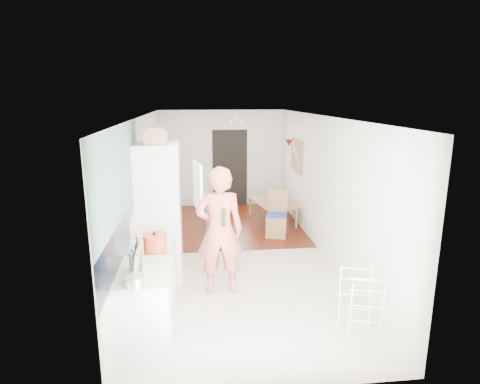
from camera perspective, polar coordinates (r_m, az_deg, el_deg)
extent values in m
cube|color=beige|center=(7.43, -0.63, -8.97)|extent=(3.20, 7.00, 0.01)
cube|color=#5A250F|center=(9.16, -1.79, -4.54)|extent=(3.20, 3.30, 0.01)
cube|color=slate|center=(5.02, -16.68, 1.58)|extent=(0.02, 3.00, 1.30)
cube|color=black|center=(4.69, -17.21, -8.21)|extent=(0.02, 1.90, 0.50)
cube|color=black|center=(10.51, -1.45, 3.40)|extent=(0.90, 0.04, 2.00)
cube|color=white|center=(4.95, -13.25, -15.97)|extent=(0.60, 0.90, 0.86)
cube|color=#EEE5CE|center=(4.75, -13.55, -11.12)|extent=(0.62, 0.92, 0.06)
cube|color=white|center=(5.61, -12.36, -12.14)|extent=(0.60, 0.60, 0.88)
cube|color=silver|center=(5.43, -12.60, -7.75)|extent=(0.60, 0.60, 0.04)
cube|color=white|center=(6.33, -11.46, -2.95)|extent=(0.66, 0.66, 2.15)
cube|color=white|center=(5.90, -6.01, 0.80)|extent=(0.14, 0.56, 0.70)
cube|color=white|center=(6.20, -8.81, 1.33)|extent=(0.02, 0.52, 0.66)
cube|color=tan|center=(9.11, 8.11, 5.22)|extent=(0.03, 0.90, 0.70)
cube|color=olive|center=(9.11, 8.02, 5.22)|extent=(0.00, 0.94, 0.74)
cone|color=maroon|center=(9.70, 6.97, 6.94)|extent=(0.18, 0.18, 0.16)
imported|color=#EE6C60|center=(5.75, -2.94, -3.92)|extent=(0.82, 0.54, 2.24)
imported|color=olive|center=(9.31, 4.74, -2.98)|extent=(0.87, 1.29, 0.42)
cube|color=gray|center=(8.48, -3.41, -2.74)|extent=(0.53, 0.53, 0.18)
cylinder|color=#D54226|center=(5.33, -12.04, -6.83)|extent=(0.35, 0.35, 0.19)
cylinder|color=silver|center=(4.39, -14.79, -12.14)|extent=(0.25, 0.25, 0.10)
cylinder|color=#1B3B23|center=(5.58, -2.30, -3.65)|extent=(0.06, 0.06, 0.26)
cylinder|color=#1B3B23|center=(4.68, -14.25, -9.03)|extent=(0.08, 0.08, 0.31)
cylinder|color=#1B3B23|center=(4.74, -14.22, -9.00)|extent=(0.08, 0.08, 0.28)
cylinder|color=beige|center=(4.76, -15.02, -9.45)|extent=(0.08, 0.08, 0.20)
cylinder|color=tan|center=(5.12, -14.22, -7.65)|extent=(0.06, 0.06, 0.21)
cylinder|color=tan|center=(5.19, -13.86, -7.42)|extent=(0.07, 0.07, 0.19)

